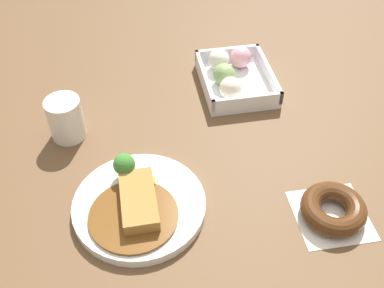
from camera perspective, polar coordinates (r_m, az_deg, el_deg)
name	(u,v)px	position (r m, az deg, el deg)	size (l,w,h in m)	color
ground_plane	(178,138)	(0.93, -1.80, 0.75)	(1.60, 1.60, 0.00)	brown
curry_plate	(138,203)	(0.80, -6.75, -7.38)	(0.23, 0.23, 0.07)	white
donut_box	(233,76)	(1.05, 5.09, 8.53)	(0.19, 0.16, 0.06)	white
chocolate_ring_donut	(333,209)	(0.82, 17.25, -7.81)	(0.13, 0.13, 0.04)	white
coffee_mug	(66,119)	(0.94, -15.52, 3.07)	(0.07, 0.07, 0.09)	silver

